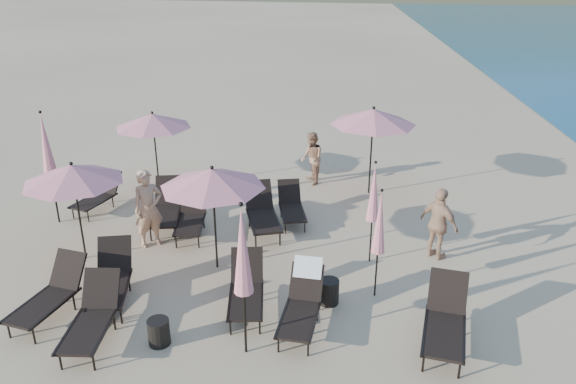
# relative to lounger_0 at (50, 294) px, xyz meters

# --- Properties ---
(ground) EXTENTS (800.00, 800.00, 0.00)m
(ground) POSITION_rel_lounger_0_xyz_m (3.84, 0.01, -0.46)
(ground) COLOR #D6BA8C
(ground) RESTS_ON ground
(lounger_0) EXTENTS (1.06, 1.81, 0.98)m
(lounger_0) POSITION_rel_lounger_0_xyz_m (0.00, 0.00, 0.00)
(lounger_0) COLOR black
(lounger_0) RESTS_ON ground
(lounger_1) EXTENTS (0.71, 1.73, 0.98)m
(lounger_1) POSITION_rel_lounger_0_xyz_m (1.03, -0.63, 0.00)
(lounger_1) COLOR black
(lounger_1) RESTS_ON ground
(lounger_2) EXTENTS (0.96, 1.82, 1.00)m
(lounger_2) POSITION_rel_lounger_0_xyz_m (0.93, 0.57, 0.01)
(lounger_2) COLOR black
(lounger_2) RESTS_ON ground
(lounger_3) EXTENTS (0.77, 1.68, 0.94)m
(lounger_3) POSITION_rel_lounger_0_xyz_m (3.54, 0.42, -0.02)
(lounger_3) COLOR black
(lounger_3) RESTS_ON ground
(lounger_4) EXTENTS (0.82, 1.72, 1.03)m
(lounger_4) POSITION_rel_lounger_0_xyz_m (4.60, 0.02, 0.04)
(lounger_4) COLOR black
(lounger_4) RESTS_ON ground
(lounger_5) EXTENTS (1.05, 1.87, 1.02)m
(lounger_5) POSITION_rel_lounger_0_xyz_m (7.02, -0.37, 0.02)
(lounger_5) COLOR black
(lounger_5) RESTS_ON ground
(lounger_6) EXTENTS (1.04, 1.63, 0.88)m
(lounger_6) POSITION_rel_lounger_0_xyz_m (-0.89, 4.64, -0.05)
(lounger_6) COLOR black
(lounger_6) RESTS_ON ground
(lounger_7) EXTENTS (0.89, 1.84, 1.02)m
(lounger_7) POSITION_rel_lounger_0_xyz_m (1.12, 3.85, 0.02)
(lounger_7) COLOR black
(lounger_7) RESTS_ON ground
(lounger_8) EXTENTS (0.75, 1.67, 0.94)m
(lounger_8) POSITION_rel_lounger_0_xyz_m (1.82, 3.46, -0.02)
(lounger_8) COLOR black
(lounger_8) RESTS_ON ground
(lounger_9) EXTENTS (1.11, 1.89, 1.02)m
(lounger_9) POSITION_rel_lounger_0_xyz_m (3.49, 3.69, 0.02)
(lounger_9) COLOR black
(lounger_9) RESTS_ON ground
(lounger_10) EXTENTS (0.83, 1.58, 0.86)m
(lounger_10) POSITION_rel_lounger_0_xyz_m (4.15, 4.29, -0.05)
(lounger_10) COLOR black
(lounger_10) RESTS_ON ground
(umbrella_open_0) EXTENTS (2.09, 2.09, 2.24)m
(umbrella_open_0) POSITION_rel_lounger_0_xyz_m (-0.25, 2.11, 1.53)
(umbrella_open_0) COLOR black
(umbrella_open_0) RESTS_ON ground
(umbrella_open_1) EXTENTS (2.14, 2.14, 2.31)m
(umbrella_open_1) POSITION_rel_lounger_0_xyz_m (2.71, 1.91, 1.58)
(umbrella_open_1) COLOR black
(umbrella_open_1) RESTS_ON ground
(umbrella_open_2) EXTENTS (2.09, 2.09, 2.24)m
(umbrella_open_2) POSITION_rel_lounger_0_xyz_m (0.25, 6.17, 1.53)
(umbrella_open_2) COLOR black
(umbrella_open_2) RESTS_ON ground
(umbrella_open_3) EXTENTS (2.30, 2.30, 2.47)m
(umbrella_open_3) POSITION_rel_lounger_0_xyz_m (6.21, 6.20, 1.73)
(umbrella_open_3) COLOR black
(umbrella_open_3) RESTS_ON ground
(umbrella_closed_0) EXTENTS (0.32, 0.32, 2.75)m
(umbrella_closed_0) POSITION_rel_lounger_0_xyz_m (3.69, -0.81, 1.46)
(umbrella_closed_0) COLOR black
(umbrella_closed_0) RESTS_ON ground
(umbrella_closed_1) EXTENTS (0.27, 0.27, 2.32)m
(umbrella_closed_1) POSITION_rel_lounger_0_xyz_m (5.97, 2.37, 1.15)
(umbrella_closed_1) COLOR black
(umbrella_closed_1) RESTS_ON ground
(umbrella_closed_2) EXTENTS (0.33, 0.33, 2.85)m
(umbrella_closed_2) POSITION_rel_lounger_0_xyz_m (-1.63, 3.83, 1.53)
(umbrella_closed_2) COLOR black
(umbrella_closed_2) RESTS_ON ground
(umbrella_closed_3) EXTENTS (0.26, 0.26, 2.26)m
(umbrella_closed_3) POSITION_rel_lounger_0_xyz_m (5.97, 1.03, 1.12)
(umbrella_closed_3) COLOR black
(umbrella_closed_3) RESTS_ON ground
(side_table_0) EXTENTS (0.38, 0.38, 0.47)m
(side_table_0) POSITION_rel_lounger_0_xyz_m (2.18, -0.69, -0.22)
(side_table_0) COLOR black
(side_table_0) RESTS_ON ground
(side_table_1) EXTENTS (0.38, 0.38, 0.49)m
(side_table_1) POSITION_rel_lounger_0_xyz_m (5.08, 0.72, -0.21)
(side_table_1) COLOR black
(side_table_1) RESTS_ON ground
(beachgoer_a) EXTENTS (0.79, 0.73, 1.82)m
(beachgoer_a) POSITION_rel_lounger_0_xyz_m (1.03, 2.82, 0.45)
(beachgoer_a) COLOR tan
(beachgoer_a) RESTS_ON ground
(beachgoer_b) EXTENTS (0.76, 0.87, 1.52)m
(beachgoer_b) POSITION_rel_lounger_0_xyz_m (4.59, 6.80, 0.30)
(beachgoer_b) COLOR #A37454
(beachgoer_b) RESTS_ON ground
(beachgoer_c) EXTENTS (0.94, 0.98, 1.63)m
(beachgoer_c) POSITION_rel_lounger_0_xyz_m (7.42, 2.62, 0.36)
(beachgoer_c) COLOR tan
(beachgoer_c) RESTS_ON ground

